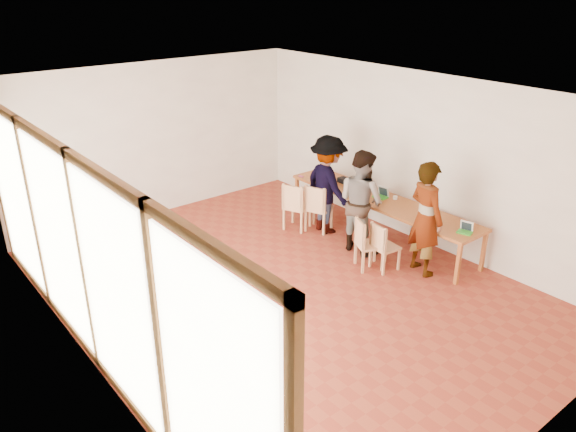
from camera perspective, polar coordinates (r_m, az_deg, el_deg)
name	(u,v)px	position (r m, az deg, el deg)	size (l,w,h in m)	color
ground	(285,288)	(8.75, -0.30, -7.36)	(8.00, 8.00, 0.00)	#963B24
wall_back	(156,140)	(11.33, -13.22, 7.55)	(6.00, 0.10, 3.00)	white
wall_front	(553,320)	(5.87, 25.34, -9.55)	(6.00, 0.10, 3.00)	white
wall_right	(418,159)	(10.13, 13.09, 5.71)	(0.10, 8.00, 3.00)	white
window_wall	(82,258)	(6.80, -20.21, -4.07)	(0.10, 8.00, 3.00)	white
ceiling	(285,92)	(7.66, -0.35, 12.46)	(6.00, 8.00, 0.04)	white
communal_table	(381,202)	(10.24, 9.40, 1.45)	(0.80, 4.00, 0.75)	#A35624
side_table	(104,232)	(9.47, -18.19, -1.54)	(0.90, 0.90, 0.75)	#A35624
chair_near	(382,242)	(9.16, 9.50, -2.64)	(0.42, 0.42, 0.44)	#E4A972
chair_mid	(365,239)	(9.17, 7.80, -2.35)	(0.53, 0.53, 0.46)	#E4A972
chair_far	(295,202)	(10.44, 0.70, 1.42)	(0.57, 0.57, 0.49)	#E4A972
chair_empty	(317,204)	(10.38, 2.97, 1.26)	(0.57, 0.57, 0.49)	#E4A972
chair_spare	(123,302)	(7.76, -16.45, -8.37)	(0.48, 0.48, 0.44)	#E4A972
person_near	(426,218)	(9.08, 13.81, -0.23)	(0.68, 0.45, 1.88)	gray
person_mid	(361,201)	(9.66, 7.43, 1.50)	(0.88, 0.68, 1.81)	gray
person_far	(328,185)	(10.31, 4.08, 3.18)	(1.19, 0.68, 1.84)	gray
laptop_near	(466,229)	(9.20, 17.60, -1.29)	(0.24, 0.26, 0.18)	green
laptop_mid	(382,194)	(10.30, 9.52, 2.20)	(0.23, 0.26, 0.20)	green
laptop_far	(357,188)	(10.54, 7.07, 2.84)	(0.25, 0.27, 0.20)	green
yellow_mug	(349,190)	(10.45, 6.19, 2.66)	(0.12, 0.12, 0.10)	yellow
green_bottle	(368,193)	(10.08, 8.14, 2.34)	(0.07, 0.07, 0.28)	#1C7730
clear_glass	(328,185)	(10.69, 4.09, 3.19)	(0.07, 0.07, 0.09)	silver
condiment_cup	(395,198)	(10.25, 10.84, 1.84)	(0.08, 0.08, 0.06)	white
pink_phone	(301,176)	(11.23, 1.34, 4.06)	(0.05, 0.10, 0.01)	#C23C6F
black_pouch	(345,181)	(10.93, 5.77, 3.60)	(0.16, 0.26, 0.09)	black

